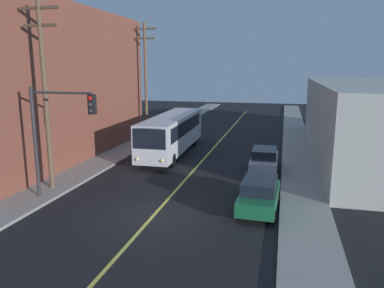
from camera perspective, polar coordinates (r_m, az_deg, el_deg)
name	(u,v)px	position (r m, az deg, el deg)	size (l,w,h in m)	color
ground_plane	(154,215)	(18.94, -5.79, -10.66)	(120.00, 120.00, 0.00)	black
sidewalk_left	(109,158)	(30.43, -12.41, -2.11)	(2.50, 90.00, 0.15)	gray
sidewalk_right	(300,170)	(27.44, 16.00, -3.80)	(2.50, 90.00, 0.15)	gray
lane_stripe_center	(211,150)	(32.83, 2.96, -0.98)	(0.16, 60.00, 0.01)	#D8CC4C
building_left_brick	(24,85)	(31.91, -24.09, 8.17)	(10.00, 23.44, 11.58)	brown
city_bus	(172,132)	(31.38, -3.00, 1.81)	(2.86, 12.21, 3.20)	silver
parked_car_green	(259,194)	(19.51, 10.14, -7.46)	(1.97, 4.47, 1.62)	#196038
parked_car_silver	(264,160)	(26.59, 10.88, -2.34)	(1.85, 4.41, 1.62)	#B7B7BC
utility_pole_near	(45,87)	(22.92, -21.39, 7.99)	(2.40, 0.28, 10.72)	brown
utility_pole_mid	(146,76)	(37.89, -7.03, 10.18)	(2.40, 0.28, 11.18)	brown
traffic_signal_left_corner	(59,123)	(20.85, -19.51, 3.08)	(3.75, 0.48, 6.00)	#2D2D33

